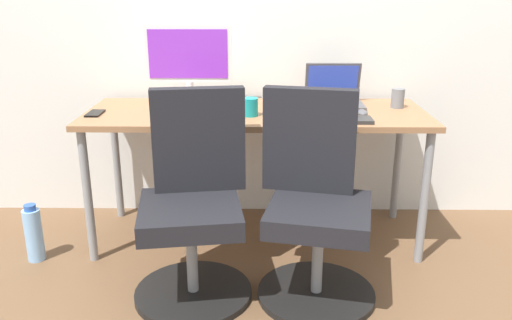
{
  "coord_description": "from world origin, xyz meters",
  "views": [
    {
      "loc": [
        0.03,
        -2.73,
        1.37
      ],
      "look_at": [
        0.0,
        -0.05,
        0.48
      ],
      "focal_mm": 36.95,
      "sensor_mm": 36.0,
      "label": 1
    }
  ],
  "objects_px": {
    "office_chair_left": "(194,206)",
    "water_bottle_on_floor": "(34,234)",
    "office_chair_right": "(315,207)",
    "open_laptop": "(334,95)",
    "desktop_monitor": "(188,59)",
    "coffee_mug": "(250,107)"
  },
  "relations": [
    {
      "from": "office_chair_right",
      "to": "open_laptop",
      "type": "height_order",
      "value": "open_laptop"
    },
    {
      "from": "office_chair_right",
      "to": "water_bottle_on_floor",
      "type": "bearing_deg",
      "value": 169.27
    },
    {
      "from": "water_bottle_on_floor",
      "to": "desktop_monitor",
      "type": "xyz_separation_m",
      "value": [
        0.77,
        0.47,
        0.84
      ]
    },
    {
      "from": "office_chair_right",
      "to": "water_bottle_on_floor",
      "type": "xyz_separation_m",
      "value": [
        -1.42,
        0.27,
        -0.28
      ]
    },
    {
      "from": "water_bottle_on_floor",
      "to": "coffee_mug",
      "type": "relative_size",
      "value": 3.37
    },
    {
      "from": "office_chair_left",
      "to": "office_chair_right",
      "type": "bearing_deg",
      "value": -0.07
    },
    {
      "from": "office_chair_left",
      "to": "desktop_monitor",
      "type": "xyz_separation_m",
      "value": [
        -0.1,
        0.73,
        0.56
      ]
    },
    {
      "from": "office_chair_right",
      "to": "water_bottle_on_floor",
      "type": "distance_m",
      "value": 1.47
    },
    {
      "from": "office_chair_left",
      "to": "water_bottle_on_floor",
      "type": "distance_m",
      "value": 0.96
    },
    {
      "from": "office_chair_left",
      "to": "open_laptop",
      "type": "height_order",
      "value": "open_laptop"
    },
    {
      "from": "water_bottle_on_floor",
      "to": "open_laptop",
      "type": "distance_m",
      "value": 1.76
    },
    {
      "from": "water_bottle_on_floor",
      "to": "desktop_monitor",
      "type": "bearing_deg",
      "value": 30.97
    },
    {
      "from": "open_laptop",
      "to": "coffee_mug",
      "type": "distance_m",
      "value": 0.53
    },
    {
      "from": "office_chair_right",
      "to": "desktop_monitor",
      "type": "xyz_separation_m",
      "value": [
        -0.65,
        0.73,
        0.56
      ]
    },
    {
      "from": "desktop_monitor",
      "to": "coffee_mug",
      "type": "distance_m",
      "value": 0.5
    },
    {
      "from": "water_bottle_on_floor",
      "to": "coffee_mug",
      "type": "xyz_separation_m",
      "value": [
        1.12,
        0.17,
        0.63
      ]
    },
    {
      "from": "office_chair_left",
      "to": "open_laptop",
      "type": "distance_m",
      "value": 1.07
    },
    {
      "from": "desktop_monitor",
      "to": "open_laptop",
      "type": "xyz_separation_m",
      "value": [
        0.81,
        -0.02,
        -0.2
      ]
    },
    {
      "from": "water_bottle_on_floor",
      "to": "office_chair_right",
      "type": "bearing_deg",
      "value": -10.73
    },
    {
      "from": "water_bottle_on_floor",
      "to": "open_laptop",
      "type": "bearing_deg",
      "value": 15.67
    },
    {
      "from": "water_bottle_on_floor",
      "to": "open_laptop",
      "type": "height_order",
      "value": "open_laptop"
    },
    {
      "from": "office_chair_right",
      "to": "desktop_monitor",
      "type": "relative_size",
      "value": 1.96
    }
  ]
}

